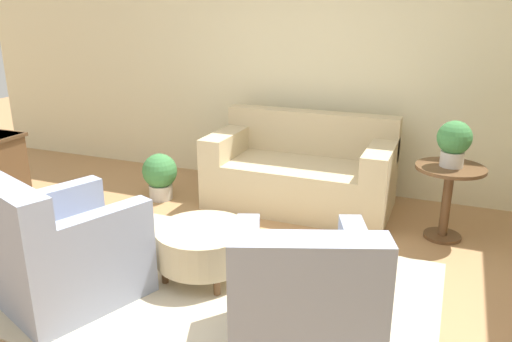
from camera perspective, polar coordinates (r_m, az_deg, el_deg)
name	(u,v)px	position (r m, az deg, el deg)	size (l,w,h in m)	color
ground_plane	(209,288)	(3.74, -5.44, -13.19)	(16.00, 16.00, 0.00)	#AD7F51
wall_back	(310,60)	(5.54, 6.23, 12.45)	(8.84, 0.12, 2.80)	beige
rug	(209,288)	(3.74, -5.44, -13.12)	(3.18, 2.02, 0.01)	beige
couch	(301,173)	(5.10, 5.18, -0.22)	(1.82, 0.93, 0.92)	#C6B289
armchair_left	(62,253)	(3.68, -21.25, -8.76)	(1.04, 1.10, 0.90)	#8E99B2
armchair_right	(303,307)	(2.90, 5.35, -15.22)	(1.04, 1.10, 0.90)	#8E99B2
ottoman_table	(203,245)	(3.78, -6.03, -8.37)	(0.71, 0.71, 0.38)	#C6B289
side_table	(448,189)	(4.60, 21.09, -1.93)	(0.58, 0.58, 0.66)	brown
potted_plant_on_side_table	(454,141)	(4.48, 21.70, 3.17)	(0.28, 0.28, 0.39)	beige
potted_plant_floor	(160,174)	(5.34, -10.92, -0.37)	(0.36, 0.36, 0.49)	beige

